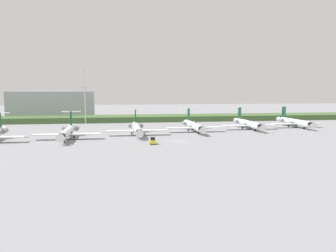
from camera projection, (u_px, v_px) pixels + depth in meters
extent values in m
plane|color=gray|center=(165.00, 131.00, 141.62)|extent=(500.00, 500.00, 0.00)
cube|color=#426033|center=(153.00, 118.00, 186.57)|extent=(320.00, 20.00, 2.88)
cone|color=white|center=(3.00, 130.00, 123.25)|extent=(2.30, 4.00, 2.29)
cube|color=white|center=(7.00, 137.00, 109.44)|extent=(11.00, 3.20, 0.36)
cylinder|color=gray|center=(5.00, 131.00, 118.84)|extent=(1.50, 3.40, 1.50)
cylinder|color=white|center=(67.00, 132.00, 117.22)|extent=(2.70, 24.00, 2.70)
cone|color=white|center=(61.00, 138.00, 103.94)|extent=(2.70, 3.00, 2.70)
cone|color=white|center=(72.00, 128.00, 130.98)|extent=(2.30, 4.00, 2.29)
cube|color=black|center=(62.00, 135.00, 105.76)|extent=(2.03, 1.80, 0.90)
cylinder|color=#195138|center=(67.00, 133.00, 117.23)|extent=(2.76, 3.60, 2.76)
cube|color=white|center=(49.00, 135.00, 115.43)|extent=(11.00, 3.20, 0.36)
cube|color=white|center=(85.00, 134.00, 117.17)|extent=(11.00, 3.20, 0.36)
cube|color=#195138|center=(71.00, 118.00, 127.61)|extent=(0.36, 3.20, 5.20)
cube|color=white|center=(71.00, 112.00, 127.65)|extent=(6.80, 1.80, 0.24)
cylinder|color=gray|center=(65.00, 129.00, 125.91)|extent=(1.50, 3.40, 1.50)
cylinder|color=gray|center=(77.00, 128.00, 126.57)|extent=(1.50, 3.40, 1.50)
cylinder|color=gray|center=(64.00, 139.00, 110.05)|extent=(0.20, 0.20, 0.65)
cylinder|color=black|center=(64.00, 141.00, 110.11)|extent=(0.30, 0.90, 0.90)
cylinder|color=black|center=(63.00, 137.00, 119.51)|extent=(0.35, 0.90, 0.90)
cylinder|color=black|center=(74.00, 137.00, 120.07)|extent=(0.35, 0.90, 0.90)
cylinder|color=white|center=(137.00, 129.00, 127.43)|extent=(2.70, 24.00, 2.70)
cone|color=white|center=(139.00, 133.00, 114.16)|extent=(2.70, 3.00, 2.70)
cone|color=white|center=(135.00, 125.00, 141.20)|extent=(2.30, 4.00, 2.29)
cube|color=black|center=(139.00, 131.00, 115.98)|extent=(2.02, 1.80, 0.90)
cylinder|color=#195138|center=(137.00, 129.00, 127.45)|extent=(2.76, 3.60, 2.76)
cube|color=white|center=(121.00, 131.00, 125.64)|extent=(11.00, 3.20, 0.36)
cube|color=white|center=(153.00, 130.00, 127.39)|extent=(11.00, 3.20, 0.36)
cube|color=#195138|center=(135.00, 116.00, 137.83)|extent=(0.36, 3.20, 5.20)
cube|color=white|center=(135.00, 110.00, 137.87)|extent=(6.80, 1.80, 0.24)
cylinder|color=gray|center=(130.00, 126.00, 136.13)|extent=(1.50, 3.40, 1.50)
cylinder|color=gray|center=(141.00, 126.00, 136.79)|extent=(1.50, 3.40, 1.50)
cylinder|color=gray|center=(138.00, 135.00, 120.27)|extent=(0.20, 0.20, 0.65)
cylinder|color=black|center=(138.00, 137.00, 120.33)|extent=(0.30, 0.90, 0.90)
cylinder|color=black|center=(132.00, 133.00, 129.73)|extent=(0.35, 0.90, 0.90)
cylinder|color=black|center=(142.00, 133.00, 130.29)|extent=(0.35, 0.90, 0.90)
cylinder|color=white|center=(194.00, 126.00, 137.35)|extent=(2.70, 24.00, 2.70)
cone|color=white|center=(202.00, 130.00, 124.08)|extent=(2.70, 3.00, 2.70)
cone|color=white|center=(187.00, 123.00, 151.12)|extent=(2.30, 4.00, 2.29)
cube|color=black|center=(201.00, 128.00, 125.90)|extent=(2.02, 1.80, 0.90)
cylinder|color=#195138|center=(194.00, 126.00, 137.37)|extent=(2.76, 3.60, 2.76)
cube|color=white|center=(180.00, 128.00, 135.56)|extent=(11.00, 3.20, 0.36)
cube|color=white|center=(209.00, 127.00, 137.31)|extent=(11.00, 3.20, 0.36)
cube|color=#195138|center=(189.00, 114.00, 147.75)|extent=(0.36, 3.20, 5.20)
cube|color=white|center=(188.00, 109.00, 147.79)|extent=(6.80, 1.80, 0.24)
cylinder|color=gray|center=(184.00, 123.00, 146.05)|extent=(1.50, 3.40, 1.50)
cylinder|color=gray|center=(194.00, 123.00, 146.71)|extent=(1.50, 3.40, 1.50)
cylinder|color=gray|center=(199.00, 132.00, 130.19)|extent=(0.20, 0.20, 0.65)
cylinder|color=black|center=(198.00, 133.00, 130.25)|extent=(0.30, 0.90, 0.90)
cylinder|color=black|center=(188.00, 130.00, 139.65)|extent=(0.35, 0.90, 0.90)
cylinder|color=black|center=(197.00, 130.00, 140.21)|extent=(0.35, 0.90, 0.90)
cylinder|color=white|center=(249.00, 124.00, 146.05)|extent=(2.70, 24.00, 2.70)
cone|color=white|center=(262.00, 127.00, 132.77)|extent=(2.70, 3.00, 2.70)
cone|color=white|center=(237.00, 121.00, 159.81)|extent=(2.30, 4.00, 2.29)
cube|color=black|center=(260.00, 125.00, 134.59)|extent=(2.03, 1.80, 0.90)
cylinder|color=#195138|center=(249.00, 124.00, 146.06)|extent=(2.76, 3.60, 2.76)
cube|color=white|center=(236.00, 126.00, 144.26)|extent=(11.00, 3.20, 0.36)
cube|color=white|center=(263.00, 125.00, 146.00)|extent=(11.00, 3.20, 0.36)
cube|color=#195138|center=(240.00, 113.00, 156.44)|extent=(0.36, 3.20, 5.20)
cube|color=white|center=(240.00, 108.00, 156.48)|extent=(6.80, 1.80, 0.24)
cylinder|color=gray|center=(236.00, 121.00, 154.74)|extent=(1.50, 3.40, 1.50)
cylinder|color=gray|center=(246.00, 121.00, 155.41)|extent=(1.50, 3.40, 1.50)
cylinder|color=gray|center=(255.00, 129.00, 138.89)|extent=(0.20, 0.20, 0.65)
cylinder|color=black|center=(255.00, 130.00, 138.95)|extent=(0.30, 0.90, 0.90)
cylinder|color=black|center=(242.00, 128.00, 148.34)|extent=(0.35, 0.90, 0.90)
cylinder|color=black|center=(250.00, 128.00, 148.90)|extent=(0.35, 0.90, 0.90)
cylinder|color=white|center=(295.00, 122.00, 153.51)|extent=(2.70, 24.00, 2.70)
cone|color=white|center=(312.00, 125.00, 140.23)|extent=(2.70, 3.00, 2.70)
cone|color=white|center=(281.00, 119.00, 167.28)|extent=(2.30, 4.00, 2.29)
cube|color=black|center=(310.00, 124.00, 142.05)|extent=(2.03, 1.80, 0.90)
cylinder|color=#195138|center=(295.00, 122.00, 153.53)|extent=(2.76, 3.60, 2.76)
cube|color=white|center=(284.00, 124.00, 151.72)|extent=(11.00, 3.20, 0.36)
cube|color=white|center=(309.00, 123.00, 153.46)|extent=(11.00, 3.20, 0.36)
cube|color=#195138|center=(284.00, 112.00, 163.90)|extent=(0.36, 3.20, 5.20)
cube|color=white|center=(284.00, 107.00, 163.94)|extent=(6.80, 1.80, 0.24)
cylinder|color=gray|center=(281.00, 120.00, 162.20)|extent=(1.50, 3.40, 1.50)
cylinder|color=gray|center=(290.00, 120.00, 162.87)|extent=(1.50, 3.40, 1.50)
cylinder|color=gray|center=(304.00, 127.00, 146.35)|extent=(0.20, 0.20, 0.65)
cylinder|color=black|center=(304.00, 128.00, 146.41)|extent=(0.30, 0.90, 0.90)
cylinder|color=black|center=(289.00, 126.00, 155.80)|extent=(0.35, 0.90, 0.90)
cylinder|color=black|center=(296.00, 126.00, 156.36)|extent=(0.35, 0.90, 0.90)
cylinder|color=#B2B2B7|center=(85.00, 106.00, 168.80)|extent=(0.50, 0.50, 17.45)
cylinder|color=#B2B2B7|center=(85.00, 79.00, 167.37)|extent=(0.28, 0.28, 9.40)
cube|color=#B2B2B7|center=(85.00, 88.00, 167.83)|extent=(4.40, 0.20, 0.20)
sphere|color=red|center=(84.00, 69.00, 166.84)|extent=(0.50, 0.50, 0.50)
cube|color=#9EA3AD|center=(53.00, 105.00, 199.05)|extent=(46.16, 24.31, 16.00)
cube|color=yellow|center=(153.00, 142.00, 106.63)|extent=(1.70, 3.20, 1.10)
cube|color=black|center=(153.00, 139.00, 105.97)|extent=(1.36, 1.10, 0.90)
cylinder|color=black|center=(150.00, 144.00, 105.63)|extent=(0.22, 0.60, 0.60)
cylinder|color=black|center=(155.00, 144.00, 105.85)|extent=(0.22, 0.60, 0.60)
cylinder|color=black|center=(150.00, 143.00, 107.52)|extent=(0.22, 0.60, 0.60)
cylinder|color=black|center=(155.00, 143.00, 107.74)|extent=(0.22, 0.60, 0.60)
cone|color=orange|center=(264.00, 133.00, 130.75)|extent=(0.44, 0.44, 0.55)
cone|color=orange|center=(272.00, 134.00, 130.33)|extent=(0.44, 0.44, 0.55)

